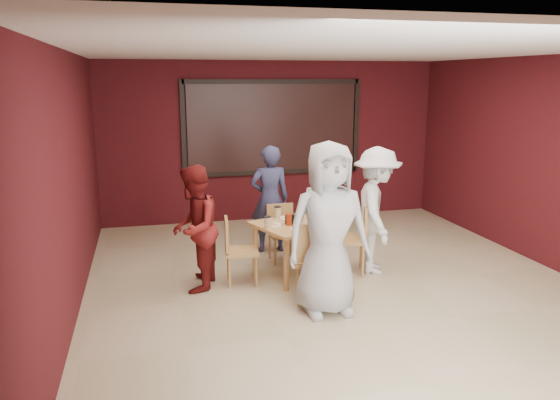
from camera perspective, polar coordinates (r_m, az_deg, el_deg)
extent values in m
plane|color=tan|center=(6.79, 6.10, -9.04)|extent=(7.00, 7.00, 0.00)
cube|color=black|center=(9.66, -0.73, 7.58)|extent=(3.00, 0.02, 1.50)
cube|color=tan|center=(6.90, 1.45, -2.66)|extent=(1.13, 1.13, 0.04)
cylinder|color=tan|center=(7.10, -2.55, -5.16)|extent=(0.07, 0.07, 0.66)
cylinder|color=tan|center=(7.47, 2.10, -4.25)|extent=(0.07, 0.07, 0.66)
cylinder|color=tan|center=(6.54, 0.67, -6.74)|extent=(0.07, 0.07, 0.66)
cylinder|color=tan|center=(6.94, 5.51, -5.64)|extent=(0.07, 0.07, 0.66)
cylinder|color=white|center=(6.64, 2.09, -3.07)|extent=(0.22, 0.22, 0.01)
cone|color=#C49245|center=(6.64, 2.09, -2.95)|extent=(0.20, 0.20, 0.02)
cylinder|color=#F2E2C0|center=(6.58, 3.32, -2.66)|extent=(0.09, 0.09, 0.14)
cylinder|color=black|center=(6.56, 3.33, -2.02)|extent=(0.09, 0.09, 0.01)
cylinder|color=white|center=(7.16, 0.86, -1.90)|extent=(0.22, 0.22, 0.01)
cone|color=#C49245|center=(7.15, 0.86, -1.79)|extent=(0.20, 0.20, 0.02)
cylinder|color=#F2E2C0|center=(7.19, -0.25, -1.30)|extent=(0.09, 0.09, 0.14)
cylinder|color=black|center=(7.18, -0.25, -0.71)|extent=(0.09, 0.09, 0.01)
cylinder|color=white|center=(6.83, -0.81, -2.61)|extent=(0.22, 0.22, 0.01)
cone|color=#C49245|center=(6.83, -0.81, -2.49)|extent=(0.20, 0.20, 0.02)
cylinder|color=#F2E2C0|center=(6.68, -1.28, -2.40)|extent=(0.09, 0.09, 0.14)
cylinder|color=black|center=(6.66, -1.29, -1.76)|extent=(0.09, 0.09, 0.01)
cylinder|color=white|center=(6.98, 3.66, -2.32)|extent=(0.22, 0.22, 0.01)
cone|color=#C49245|center=(6.97, 3.66, -2.20)|extent=(0.20, 0.20, 0.02)
cylinder|color=#F2E2C0|center=(7.10, 4.03, -1.53)|extent=(0.09, 0.09, 0.14)
cylinder|color=black|center=(7.08, 4.04, -0.93)|extent=(0.09, 0.09, 0.01)
cylinder|color=silver|center=(6.88, 2.11, -2.13)|extent=(0.06, 0.06, 0.10)
cylinder|color=silver|center=(6.82, 1.77, -2.32)|extent=(0.05, 0.05, 0.08)
cylinder|color=#A62B0B|center=(6.82, 0.95, -2.06)|extent=(0.07, 0.07, 0.15)
cube|color=black|center=(6.87, 1.14, -2.06)|extent=(0.14, 0.08, 0.12)
cube|color=#B08944|center=(6.26, 3.68, -6.30)|extent=(0.57, 0.57, 0.04)
cylinder|color=#B08944|center=(6.53, 5.25, -7.82)|extent=(0.04, 0.04, 0.45)
cylinder|color=#B08944|center=(6.52, 1.96, -7.80)|extent=(0.04, 0.04, 0.45)
cylinder|color=#B08944|center=(6.18, 5.44, -9.01)|extent=(0.04, 0.04, 0.45)
cylinder|color=#B08944|center=(6.17, 1.95, -9.00)|extent=(0.04, 0.04, 0.45)
cube|color=#B08944|center=(5.99, 3.77, -4.57)|extent=(0.45, 0.16, 0.44)
cube|color=#B08944|center=(7.56, 0.33, -3.60)|extent=(0.39, 0.39, 0.04)
cylinder|color=#B08944|center=(7.44, -0.49, -5.50)|extent=(0.03, 0.03, 0.37)
cylinder|color=#B08944|center=(7.52, 1.77, -5.31)|extent=(0.03, 0.03, 0.37)
cylinder|color=#B08944|center=(7.72, -1.08, -4.82)|extent=(0.03, 0.03, 0.37)
cylinder|color=#B08944|center=(7.80, 1.11, -4.64)|extent=(0.03, 0.03, 0.37)
cube|color=#B08944|center=(7.66, -0.01, -1.70)|extent=(0.38, 0.04, 0.36)
cube|color=#B08944|center=(6.76, -4.02, -5.38)|extent=(0.44, 0.44, 0.04)
cylinder|color=#B08944|center=(6.69, -2.50, -7.51)|extent=(0.03, 0.03, 0.39)
cylinder|color=#B08944|center=(7.00, -2.75, -6.60)|extent=(0.03, 0.03, 0.39)
cylinder|color=#B08944|center=(6.67, -5.30, -7.62)|extent=(0.03, 0.03, 0.39)
cylinder|color=#B08944|center=(6.98, -5.42, -6.70)|extent=(0.03, 0.03, 0.39)
cube|color=#B08944|center=(6.69, -5.61, -3.57)|extent=(0.08, 0.40, 0.38)
cube|color=#B08944|center=(7.17, 7.20, -4.09)|extent=(0.55, 0.55, 0.04)
cylinder|color=#B08944|center=(7.40, 5.71, -5.42)|extent=(0.04, 0.04, 0.43)
cylinder|color=#B08944|center=(7.07, 5.78, -6.31)|extent=(0.04, 0.04, 0.43)
cylinder|color=#B08944|center=(7.42, 8.46, -5.45)|extent=(0.04, 0.04, 0.43)
cylinder|color=#B08944|center=(7.09, 8.66, -6.33)|extent=(0.04, 0.04, 0.43)
cube|color=#B08944|center=(7.12, 8.85, -2.17)|extent=(0.17, 0.43, 0.42)
imported|color=#ABABAB|center=(5.81, 5.06, -3.04)|extent=(0.92, 0.61, 1.87)
imported|color=#2F3254|center=(7.92, -1.07, 0.10)|extent=(0.59, 0.41, 1.57)
imported|color=maroon|center=(6.56, -8.94, -2.94)|extent=(0.76, 0.87, 1.51)
imported|color=silver|center=(7.17, 10.03, -1.08)|extent=(0.87, 1.19, 1.65)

